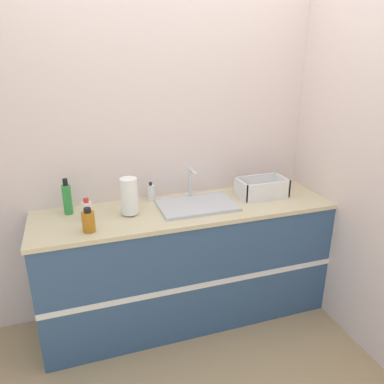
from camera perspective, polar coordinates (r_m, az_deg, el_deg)
The scene contains 11 objects.
ground_plane at distance 2.84m, azimuth 1.09°, elevation -21.25°, with size 12.00×12.00×0.00m, color tan.
wall_back at distance 2.73m, azimuth -2.82°, elevation 8.06°, with size 4.44×0.06×2.60m.
wall_right at distance 2.93m, azimuth 19.32°, elevation 7.79°, with size 0.06×2.55×2.60m.
counter_cabinet at distance 2.78m, azimuth -0.77°, elevation -10.78°, with size 2.07×0.58×0.89m.
sink at distance 2.60m, azimuth 0.72°, elevation -1.80°, with size 0.53×0.35×0.24m.
paper_towel_roll at distance 2.46m, azimuth -9.54°, elevation -0.67°, with size 0.11×0.11×0.25m.
dish_rack at distance 2.81m, azimuth 10.54°, elevation 0.34°, with size 0.35×0.21×0.14m.
bottle_white_spray at distance 2.46m, azimuth -15.71°, elevation -2.71°, with size 0.06×0.06×0.14m.
bottle_green at distance 2.58m, azimuth -18.49°, elevation -0.95°, with size 0.06×0.06×0.24m.
bottle_amber at distance 2.30m, azimuth -15.50°, elevation -4.30°, with size 0.08×0.08×0.15m.
soap_dispenser at distance 2.69m, azimuth -6.29°, elevation -0.07°, with size 0.05×0.05×0.14m.
Camera 1 is at (-0.71, -1.99, 1.89)m, focal length 35.00 mm.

